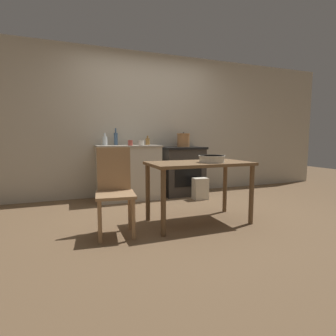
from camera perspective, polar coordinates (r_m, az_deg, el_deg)
ground_plane at (r=3.53m, az=2.87°, el=-10.47°), size 14.00×14.00×0.00m
wall_back at (r=4.87m, az=-4.72°, el=9.36°), size 8.00×0.07×2.55m
counter_cabinet at (r=4.48m, az=-8.66°, el=-0.91°), size 1.05×0.61×0.91m
stove at (r=4.80m, az=3.03°, el=-0.58°), size 0.76×0.60×0.87m
work_table at (r=3.18m, az=6.75°, el=-0.61°), size 1.22×0.66×0.74m
chair at (r=2.87m, az=-11.49°, el=-4.39°), size 0.44×0.44×0.93m
flour_sack at (r=4.47m, az=7.04°, el=-4.48°), size 0.25×0.17×0.36m
stock_pot at (r=4.80m, az=3.37°, el=6.09°), size 0.23×0.23×0.27m
mixing_bowl_large at (r=3.12m, az=9.51°, el=2.06°), size 0.31×0.31×0.08m
bottle_far_left at (r=4.42m, az=-13.60°, el=5.82°), size 0.08×0.08×0.20m
bottle_left at (r=4.54m, az=-11.29°, el=6.30°), size 0.06×0.06×0.28m
bottle_mid_left at (r=4.60m, az=-4.46°, el=5.80°), size 0.07×0.07×0.16m
cup_center_left at (r=4.23m, az=-8.20°, el=5.45°), size 0.07×0.07×0.09m
cup_center at (r=4.31m, az=-5.82°, el=5.47°), size 0.09×0.09×0.08m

